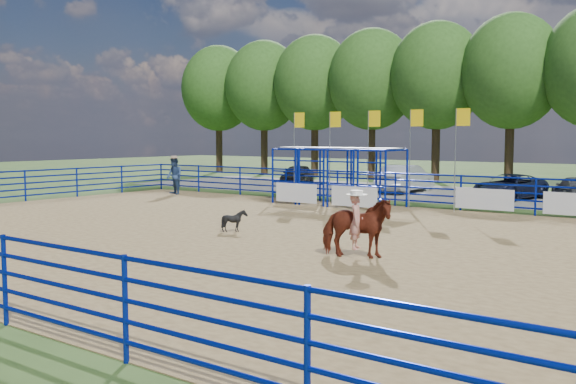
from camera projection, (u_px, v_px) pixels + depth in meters
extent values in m
plane|color=#3E5B24|center=(252.00, 234.00, 20.34)|extent=(120.00, 120.00, 0.00)
cube|color=olive|center=(252.00, 234.00, 20.34)|extent=(30.00, 20.00, 0.02)
cube|color=gray|center=(455.00, 194.00, 34.01)|extent=(40.00, 10.00, 0.01)
imported|color=maroon|center=(356.00, 228.00, 16.15)|extent=(2.00, 1.39, 1.55)
imported|color=#B32D19|center=(357.00, 194.00, 16.08)|extent=(0.48, 0.59, 1.40)
cylinder|color=white|center=(357.00, 165.00, 16.02)|extent=(0.54, 0.54, 0.12)
imported|color=black|center=(234.00, 221.00, 20.58)|extent=(0.72, 0.66, 0.73)
imported|color=navy|center=(174.00, 176.00, 33.75)|extent=(1.14, 1.01, 1.96)
cylinder|color=tan|center=(174.00, 157.00, 33.66)|extent=(0.56, 0.56, 0.11)
imported|color=black|center=(297.00, 175.00, 39.88)|extent=(2.86, 4.16, 1.32)
imported|color=#9CA0A5|center=(405.00, 179.00, 35.20)|extent=(1.72, 4.63, 1.51)
imported|color=#141933|center=(510.00, 187.00, 31.33)|extent=(2.99, 4.77, 1.23)
cube|color=white|center=(296.00, 193.00, 28.78)|extent=(2.20, 0.04, 0.85)
cube|color=white|center=(354.00, 197.00, 27.01)|extent=(2.20, 0.04, 0.85)
cube|color=white|center=(484.00, 199.00, 25.95)|extent=(2.40, 0.04, 0.85)
cylinder|color=#3F2B19|center=(219.00, 144.00, 55.74)|extent=(0.56, 0.56, 4.80)
ellipsoid|color=#294E19|center=(219.00, 84.00, 55.29)|extent=(6.40, 6.40, 7.36)
cylinder|color=#3F2B19|center=(264.00, 144.00, 52.80)|extent=(0.56, 0.56, 4.80)
ellipsoid|color=#294E19|center=(264.00, 81.00, 52.35)|extent=(6.40, 6.40, 7.36)
cylinder|color=#3F2B19|center=(315.00, 145.00, 49.86)|extent=(0.56, 0.56, 4.80)
ellipsoid|color=#294E19|center=(315.00, 78.00, 49.41)|extent=(6.40, 6.40, 7.36)
cylinder|color=#3F2B19|center=(371.00, 146.00, 46.92)|extent=(0.56, 0.56, 4.80)
ellipsoid|color=#294E19|center=(372.00, 74.00, 46.47)|extent=(6.40, 6.40, 7.36)
cylinder|color=#3F2B19|center=(436.00, 146.00, 43.98)|extent=(0.56, 0.56, 4.80)
ellipsoid|color=#294E19|center=(437.00, 70.00, 43.53)|extent=(6.40, 6.40, 7.36)
cylinder|color=#3F2B19|center=(509.00, 147.00, 41.04)|extent=(0.56, 0.56, 4.80)
ellipsoid|color=#294E19|center=(512.00, 65.00, 40.59)|extent=(6.40, 6.40, 7.36)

